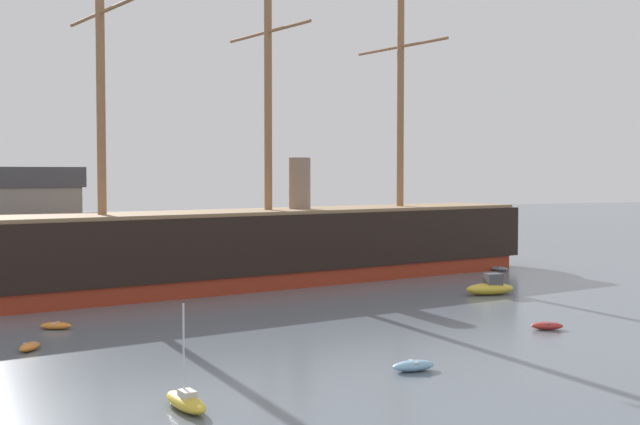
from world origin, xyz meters
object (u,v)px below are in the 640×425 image
Objects in this scene: dinghy_mid_right at (547,326)px; tall_ship at (268,245)px; dinghy_alongside_bow at (56,326)px; dinghy_far_right at (499,269)px; motorboat_alongside_stern at (490,287)px; motorboat_distant_centre at (210,261)px; dinghy_mid_left at (30,347)px; dinghy_near_centre at (413,366)px; sailboat_foreground_left at (186,401)px.

tall_ship is at bearing 108.53° from dinghy_mid_right.
dinghy_alongside_bow is 0.99× the size of dinghy_far_right.
dinghy_alongside_bow is at bearing -175.70° from motorboat_alongside_stern.
motorboat_alongside_stern reaches higher than dinghy_far_right.
tall_ship is at bearing -85.79° from motorboat_distant_centre.
tall_ship is 29.86m from dinghy_mid_left.
dinghy_near_centre is 43.92m from dinghy_far_right.
sailboat_foreground_left is at bearing -80.79° from dinghy_alongside_bow.
tall_ship is 14.79× the size of sailboat_foreground_left.
tall_ship is 24.32m from dinghy_far_right.
motorboat_alongside_stern is 1.98× the size of dinghy_far_right.
dinghy_near_centre is 1.04× the size of dinghy_mid_right.
dinghy_mid_left is at bearing 169.54° from dinghy_mid_right.
dinghy_near_centre reaches higher than dinghy_mid_left.
dinghy_far_right reaches higher than dinghy_mid_left.
dinghy_mid_left is at bearing 109.69° from sailboat_foreground_left.
dinghy_far_right is at bearing 53.36° from motorboat_alongside_stern.
sailboat_foreground_left is 1.03× the size of motorboat_alongside_stern.
dinghy_far_right is at bearing -30.07° from motorboat_distant_centre.
dinghy_mid_left is at bearing -166.41° from motorboat_alongside_stern.
sailboat_foreground_left reaches higher than dinghy_near_centre.
sailboat_foreground_left is 53.84m from dinghy_far_right.
dinghy_mid_right reaches higher than dinghy_alongside_bow.
sailboat_foreground_left reaches higher than motorboat_distant_centre.
dinghy_mid_left is at bearing 144.70° from dinghy_near_centre.
motorboat_distant_centre is at bearing 74.11° from sailboat_foreground_left.
dinghy_mid_right is 43.17m from motorboat_distant_centre.
motorboat_distant_centre is (-25.23, 14.61, 0.35)m from dinghy_far_right.
motorboat_alongside_stern is at bearing -126.64° from dinghy_far_right.
sailboat_foreground_left is 1.05× the size of motorboat_distant_centre.
dinghy_far_right is (27.97, 33.87, -0.03)m from dinghy_near_centre.
dinghy_near_centre is at bearing -153.09° from dinghy_mid_right.
motorboat_distant_centre is at bearing 86.77° from dinghy_near_centre.
dinghy_near_centre reaches higher than dinghy_alongside_bow.
sailboat_foreground_left is 12.02m from dinghy_near_centre.
dinghy_mid_right is at bearing 20.05° from sailboat_foreground_left.
dinghy_alongside_bow is 0.51× the size of motorboat_distant_centre.
tall_ship is 15.30× the size of motorboat_alongside_stern.
dinghy_far_right is (15.16, 27.37, -0.00)m from dinghy_mid_right.
dinghy_far_right is 0.51× the size of motorboat_distant_centre.
dinghy_mid_right is at bearing -118.98° from dinghy_far_right.
dinghy_mid_right is 31.29m from dinghy_far_right.
dinghy_near_centre is 1.11× the size of dinghy_mid_left.
motorboat_alongside_stern is (29.73, 22.89, 0.23)m from sailboat_foreground_left.
sailboat_foreground_left is 1.95× the size of dinghy_near_centre.
dinghy_mid_left is 0.48× the size of motorboat_distant_centre.
dinghy_alongside_bow is at bearing 157.68° from dinghy_mid_right.
sailboat_foreground_left reaches higher than dinghy_mid_right.
dinghy_mid_right is 0.52× the size of motorboat_distant_centre.
sailboat_foreground_left is 37.53m from motorboat_alongside_stern.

